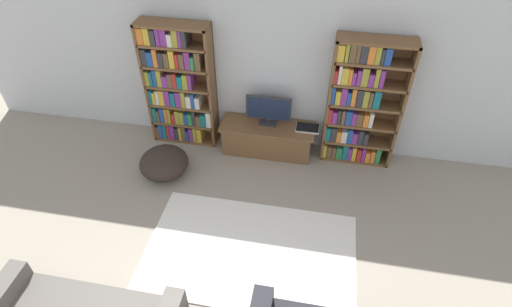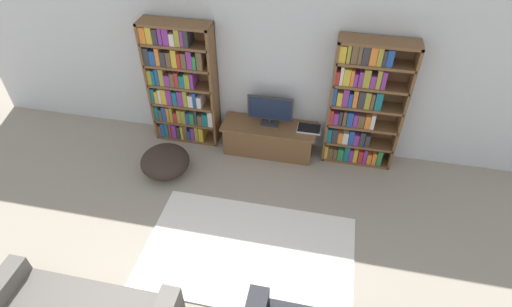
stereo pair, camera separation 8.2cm
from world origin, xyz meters
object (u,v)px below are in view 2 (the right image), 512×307
(television, at_px, (270,110))
(laptop, at_px, (309,129))
(bookshelf_left, at_px, (180,85))
(bookshelf_right, at_px, (361,105))
(tv_stand, at_px, (269,139))
(beanbag_ottoman, at_px, (165,161))

(television, relative_size, laptop, 1.95)
(bookshelf_left, xyz_separation_m, laptop, (1.83, -0.07, -0.43))
(bookshelf_right, height_order, tv_stand, bookshelf_right)
(tv_stand, xyz_separation_m, beanbag_ottoman, (-1.29, -0.72, -0.05))
(bookshelf_right, xyz_separation_m, beanbag_ottoman, (-2.47, -0.82, -0.72))
(tv_stand, height_order, laptop, laptop)
(tv_stand, relative_size, beanbag_ottoman, 2.01)
(bookshelf_left, bearing_deg, laptop, -2.04)
(bookshelf_left, height_order, bookshelf_right, same)
(television, bearing_deg, beanbag_ottoman, -149.16)
(television, bearing_deg, laptop, -2.45)
(laptop, bearing_deg, tv_stand, -176.62)
(tv_stand, distance_m, laptop, 0.60)
(bookshelf_left, distance_m, laptop, 1.88)
(laptop, bearing_deg, bookshelf_left, 177.96)
(tv_stand, xyz_separation_m, television, (0.00, 0.06, 0.45))
(bookshelf_left, bearing_deg, tv_stand, -4.36)
(tv_stand, height_order, beanbag_ottoman, tv_stand)
(bookshelf_left, distance_m, bookshelf_right, 2.46)
(bookshelf_left, relative_size, beanbag_ottoman, 2.74)
(bookshelf_left, relative_size, bookshelf_right, 1.00)
(television, relative_size, beanbag_ottoman, 0.95)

